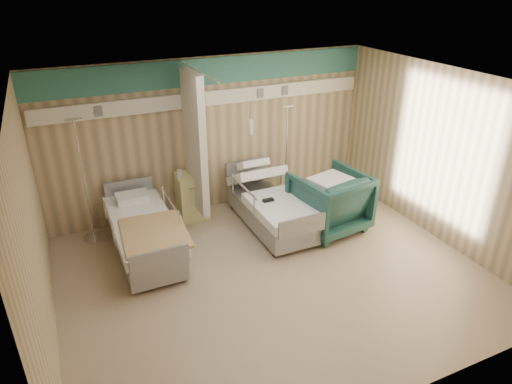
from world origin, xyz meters
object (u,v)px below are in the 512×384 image
iv_stand_left (91,216)px  visitor_armchair (329,201)px  bed_right (271,211)px  iv_stand_right (285,179)px  bedside_cabinet (192,196)px  bed_left (145,238)px

iv_stand_left → visitor_armchair: bearing=-19.2°
bed_right → iv_stand_right: size_ratio=1.17×
bed_right → iv_stand_right: 1.26m
bed_right → bedside_cabinet: bearing=142.0°
bed_left → visitor_armchair: visitor_armchair is taller
bed_right → bed_left: bearing=180.0°
bed_right → iv_stand_left: size_ratio=1.03×
bed_right → iv_stand_left: (-2.89, 0.86, 0.12)m
iv_stand_right → iv_stand_left: (-3.68, -0.11, 0.05)m
bed_right → bed_left: size_ratio=1.00×
visitor_armchair → iv_stand_left: iv_stand_left is taller
bed_left → iv_stand_right: bearing=18.0°
bedside_cabinet → visitor_armchair: (2.04, -1.35, 0.10)m
bed_left → iv_stand_left: bearing=128.7°
bedside_cabinet → visitor_armchair: visitor_armchair is taller
bed_left → bedside_cabinet: bearing=40.6°
bedside_cabinet → iv_stand_left: iv_stand_left is taller
iv_stand_right → iv_stand_left: iv_stand_left is taller
iv_stand_right → bed_left: bearing=-162.0°
bed_right → iv_stand_right: iv_stand_right is taller
iv_stand_right → visitor_armchair: bearing=-86.1°
bed_left → iv_stand_right: (2.99, 0.97, 0.06)m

